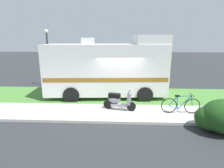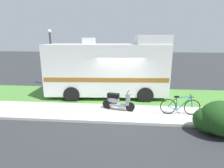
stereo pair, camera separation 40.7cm
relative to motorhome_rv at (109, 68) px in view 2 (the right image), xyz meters
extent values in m
plane|color=#2D3033|center=(0.75, -1.56, -1.75)|extent=(80.00, 80.00, 0.00)
cube|color=beige|center=(0.75, -2.76, -1.69)|extent=(24.00, 2.00, 0.12)
cube|color=#4C8438|center=(0.75, -0.06, -1.71)|extent=(24.00, 3.40, 0.08)
cube|color=silver|center=(-0.10, -0.01, -0.02)|extent=(7.09, 2.87, 2.87)
cube|color=silver|center=(2.47, 0.16, 1.67)|extent=(1.94, 2.42, 0.50)
cube|color=#8C601E|center=(-0.10, -0.01, -0.45)|extent=(6.95, 2.88, 0.24)
cube|color=black|center=(3.34, 0.21, 0.49)|extent=(0.21, 2.07, 0.90)
cube|color=silver|center=(-1.14, -0.07, 1.60)|extent=(0.74, 0.64, 0.36)
cylinder|color=black|center=(1.97, 1.30, -1.30)|extent=(0.92, 0.34, 0.90)
cylinder|color=black|center=(2.12, -1.04, -1.30)|extent=(0.92, 0.34, 0.90)
cylinder|color=black|center=(-2.09, 1.04, -1.30)|extent=(0.92, 0.34, 0.90)
cylinder|color=black|center=(-1.94, -1.29, -1.30)|extent=(0.92, 0.34, 0.90)
cylinder|color=black|center=(1.30, -2.58, -1.41)|extent=(0.45, 0.19, 0.44)
cylinder|color=black|center=(0.16, -2.33, -1.41)|extent=(0.45, 0.19, 0.44)
cube|color=gray|center=(0.73, -2.46, -1.39)|extent=(0.85, 0.45, 0.10)
cube|color=black|center=(0.48, -2.40, -0.93)|extent=(0.60, 0.37, 0.20)
ellipsoid|color=gray|center=(0.48, -2.40, -1.13)|extent=(0.65, 0.42, 0.36)
cube|color=gray|center=(1.18, -2.56, -1.03)|extent=(0.21, 0.34, 0.56)
cylinder|color=black|center=(1.18, -2.56, -0.68)|extent=(0.14, 0.50, 0.04)
sphere|color=white|center=(1.18, -2.56, -0.85)|extent=(0.12, 0.12, 0.12)
torus|color=black|center=(4.06, -2.75, -1.27)|extent=(0.72, 0.04, 0.72)
torus|color=black|center=(3.01, -2.75, -1.27)|extent=(0.72, 0.04, 0.72)
cylinder|color=#1E6699|center=(3.70, -2.75, -1.10)|extent=(0.59, 0.04, 0.68)
cylinder|color=#1E6699|center=(3.38, -2.75, -1.13)|extent=(0.10, 0.04, 0.62)
cylinder|color=#1E6699|center=(3.66, -2.75, -0.80)|extent=(0.63, 0.04, 0.09)
cylinder|color=#1E6699|center=(3.21, -2.75, -1.35)|extent=(0.41, 0.04, 0.19)
cylinder|color=#1E6699|center=(3.18, -2.75, -1.05)|extent=(0.37, 0.04, 0.47)
cylinder|color=#1E6699|center=(4.02, -2.75, -1.02)|extent=(0.12, 0.04, 0.51)
cube|color=black|center=(3.35, -2.75, -0.79)|extent=(0.20, 0.10, 0.06)
cylinder|color=black|center=(3.98, -2.75, -0.73)|extent=(0.03, 0.52, 0.03)
cube|color=silver|center=(-1.11, 4.27, -0.72)|extent=(2.53, 2.11, 1.51)
cube|color=black|center=(-1.11, 4.27, -0.26)|extent=(2.42, 2.12, 0.44)
cube|color=silver|center=(1.54, 4.07, -1.07)|extent=(3.06, 2.15, 0.80)
cylinder|color=black|center=(-1.37, 3.36, -1.37)|extent=(0.78, 0.30, 0.76)
cylinder|color=black|center=(-1.23, 5.21, -1.37)|extent=(0.78, 0.30, 0.76)
cylinder|color=black|center=(1.82, 3.12, -1.37)|extent=(0.78, 0.30, 0.76)
cylinder|color=black|center=(1.96, 4.97, -1.37)|extent=(0.78, 0.30, 0.76)
ellipsoid|color=#1E4719|center=(4.58, -4.26, -1.08)|extent=(1.50, 1.35, 1.27)
ellipsoid|color=#1E4719|center=(4.20, -4.12, -1.23)|extent=(1.12, 1.01, 0.95)
cylinder|color=#333338|center=(-4.40, 2.04, 0.17)|extent=(0.12, 0.12, 3.85)
sphere|color=silver|center=(-4.40, 2.04, 2.22)|extent=(0.28, 0.28, 0.28)
camera|label=1|loc=(0.74, -10.57, 1.71)|focal=28.55mm
camera|label=2|loc=(1.15, -10.54, 1.71)|focal=28.55mm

